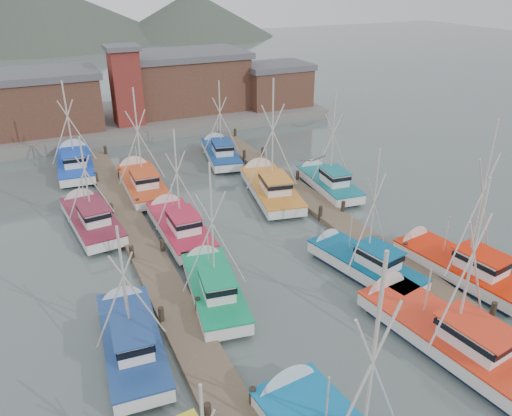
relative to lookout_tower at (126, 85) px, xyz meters
name	(u,v)px	position (x,y,z in m)	size (l,w,h in m)	color
ground	(280,272)	(2.00, -33.00, -5.55)	(260.00, 260.00, 0.00)	#50615E
dock_left	(152,263)	(-5.00, -28.96, -5.34)	(2.30, 46.00, 1.50)	#4E3E30
dock_right	(338,221)	(9.00, -28.96, -5.34)	(2.30, 46.00, 1.50)	#4E3E30
quay	(140,118)	(2.00, 4.00, -4.95)	(44.00, 16.00, 1.20)	gray
shed_left	(39,100)	(-9.00, 2.00, -1.21)	(12.72, 8.48, 6.20)	brown
shed_center	(185,80)	(8.00, 4.00, -0.86)	(14.84, 9.54, 6.90)	brown
shed_right	(275,84)	(19.00, 1.00, -1.71)	(8.48, 6.36, 5.20)	brown
lookout_tower	(126,85)	(0.00, 0.00, 0.00)	(3.60, 3.60, 8.50)	maroon
distant_hills	(11,44)	(-10.76, 89.59, -5.55)	(175.00, 140.00, 42.00)	#444E41
boat_1	(441,331)	(6.33, -42.06, -4.87)	(4.59, 10.72, 10.18)	#101F37
boat_4	(213,285)	(-2.61, -33.51, -4.87)	(3.77, 8.57, 9.03)	#101F37
boat_5	(359,261)	(6.51, -34.92, -4.87)	(4.13, 8.57, 8.83)	#101F37
boat_6	(131,337)	(-7.80, -35.96, -4.87)	(3.30, 8.67, 7.81)	#101F37
boat_7	(456,264)	(11.66, -37.72, -4.86)	(4.26, 9.48, 10.75)	#101F37
boat_8	(178,225)	(-2.19, -25.46, -4.87)	(3.47, 8.86, 8.58)	#101F37
boat_9	(269,187)	(6.73, -22.02, -4.86)	(4.88, 10.33, 10.64)	#101F37
boat_10	(90,218)	(-7.64, -21.67, -4.87)	(3.59, 9.15, 7.75)	#101F37
boat_11	(326,182)	(11.61, -23.07, -4.87)	(3.64, 8.53, 9.10)	#101F37
boat_12	(141,182)	(-2.67, -16.48, -4.87)	(3.88, 9.52, 9.64)	#101F37
boat_13	(220,152)	(6.17, -12.19, -4.87)	(4.23, 9.04, 8.55)	#101F37
boat_14	(75,162)	(-7.16, -9.12, -4.87)	(3.86, 9.87, 9.27)	#101F37
gull_near	(312,160)	(2.21, -35.75, 2.72)	(1.54, 0.60, 0.24)	slate
gull_far	(303,125)	(4.58, -30.67, 2.90)	(1.55, 0.64, 0.24)	slate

